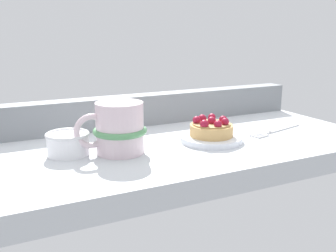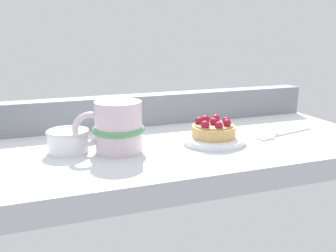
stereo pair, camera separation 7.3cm
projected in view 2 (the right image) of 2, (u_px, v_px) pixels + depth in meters
The scene contains 7 objects.
ground_plane at pixel (188, 150), 78.72cm from camera, with size 76.84×37.95×4.08cm, color silver.
window_rail_back at pixel (161, 108), 92.49cm from camera, with size 75.31×4.71×7.00cm, color gray.
dessert_plate at pixel (213, 140), 76.85cm from camera, with size 12.44×12.44×1.17cm.
raspberry_tart at pixel (214, 129), 76.36cm from camera, with size 8.57×8.57×3.90cm.
coffee_mug at pixel (117, 127), 70.47cm from camera, with size 13.19×9.72×9.29cm.
dessert_fork at pixel (284, 133), 82.80cm from camera, with size 16.14×5.36×0.60cm.
sugar_bowl at pixel (68, 140), 70.86cm from camera, with size 7.79×7.79×4.08cm.
Camera 2 is at (-30.16, -68.98, 21.87)cm, focal length 41.63 mm.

